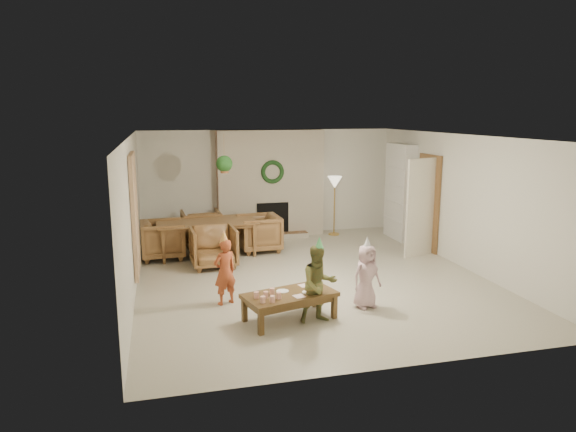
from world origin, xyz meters
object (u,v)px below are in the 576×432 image
object	(u,v)px
child_plaid	(319,284)
child_pink	(366,276)
dining_table	(207,238)
dining_chair_near	(214,247)
coffee_table_top	(290,295)
dining_chair_far	(201,228)
dining_chair_left	(163,239)
child_red	(225,272)
dining_chair_right	(259,233)

from	to	relation	value
child_plaid	child_pink	bearing A→B (deg)	18.11
dining_table	child_plaid	xyz separation A→B (m)	(1.19, -3.90, 0.20)
dining_chair_near	dining_table	bearing A→B (deg)	90.00
coffee_table_top	dining_chair_far	bearing A→B (deg)	85.28
child_plaid	child_pink	world-z (taller)	child_plaid
dining_chair_left	child_pink	size ratio (longest dim) A/B	0.88
dining_chair_near	child_plaid	distance (m)	3.23
coffee_table_top	child_red	bearing A→B (deg)	118.31
coffee_table_top	child_red	world-z (taller)	child_red
dining_chair_far	dining_chair_right	world-z (taller)	same
dining_chair_right	child_pink	distance (m)	3.71
coffee_table_top	dining_chair_right	bearing A→B (deg)	70.44
dining_table	dining_chair_far	world-z (taller)	dining_chair_far
coffee_table_top	child_red	xyz separation A→B (m)	(-0.81, 0.85, 0.15)
dining_chair_near	child_plaid	size ratio (longest dim) A/B	0.77
coffee_table_top	child_red	distance (m)	1.18
child_pink	child_plaid	bearing A→B (deg)	-171.59
dining_table	child_plaid	bearing A→B (deg)	-75.85
child_pink	dining_table	bearing A→B (deg)	105.50
dining_chair_near	child_plaid	xyz separation A→B (m)	(1.15, -3.02, 0.16)
dining_chair_near	coffee_table_top	bearing A→B (deg)	-77.70
dining_table	child_red	distance (m)	2.89
dining_chair_right	child_plaid	world-z (taller)	child_plaid
dining_table	dining_chair_near	bearing A→B (deg)	-90.00
child_plaid	dining_chair_right	bearing A→B (deg)	86.31
child_red	child_plaid	bearing A→B (deg)	116.06
dining_chair_far	dining_chair_right	bearing A→B (deg)	141.34
dining_chair_left	child_plaid	distance (m)	4.38
dining_chair_near	child_plaid	world-z (taller)	child_plaid
dining_table	dining_chair_far	size ratio (longest dim) A/B	2.34
dining_chair_left	child_plaid	world-z (taller)	child_plaid
dining_table	dining_chair_right	xyz separation A→B (m)	(1.10, 0.05, 0.04)
dining_chair_right	child_plaid	bearing A→B (deg)	-1.51
dining_table	dining_chair_far	bearing A→B (deg)	90.00
dining_chair_far	dining_chair_left	size ratio (longest dim) A/B	1.00
dining_chair_right	child_red	size ratio (longest dim) A/B	0.83
child_red	dining_chair_right	bearing A→B (deg)	-133.69
dining_chair_far	child_red	bearing A→B (deg)	87.96
dining_table	dining_chair_near	xyz separation A→B (m)	(0.04, -0.88, 0.04)
dining_chair_far	child_plaid	world-z (taller)	child_plaid
dining_chair_left	child_red	size ratio (longest dim) A/B	0.83
dining_chair_near	dining_chair_left	distance (m)	1.25
dining_chair_left	coffee_table_top	bearing A→B (deg)	-158.15
dining_chair_right	coffee_table_top	bearing A→B (deg)	-7.13
dining_chair_left	coffee_table_top	xyz separation A→B (m)	(1.69, -3.69, -0.02)
dining_table	dining_chair_far	xyz separation A→B (m)	(-0.04, 0.88, 0.04)
child_pink	dining_chair_near	bearing A→B (deg)	112.49
dining_chair_far	child_plaid	distance (m)	4.94
dining_chair_right	child_red	world-z (taller)	child_red
coffee_table_top	child_pink	distance (m)	1.26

